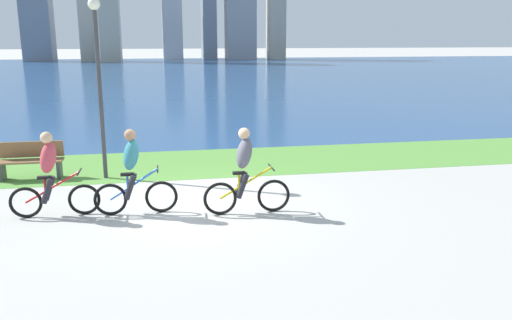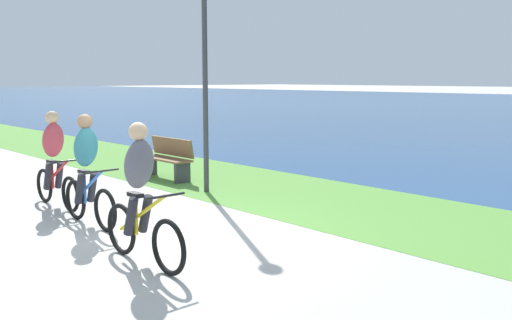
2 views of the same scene
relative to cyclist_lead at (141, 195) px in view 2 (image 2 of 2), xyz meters
The scene contains 7 objects.
ground_plane 1.35m from the cyclist_lead, 135.83° to the left, with size 300.00×300.00×0.00m, color #B2AFA8.
grass_strip_bayside 4.45m from the cyclist_lead, 100.07° to the left, with size 120.00×3.33×0.01m, color #59933D.
cyclist_lead is the anchor object (origin of this frame).
cyclist_trailing 2.14m from the cyclist_lead, behind, with size 1.59×0.52×1.67m.
cyclist_distant_rear 3.66m from the cyclist_lead, behind, with size 1.67×0.52×1.64m.
bench_near_path 5.82m from the cyclist_lead, 143.42° to the left, with size 1.50×0.47×0.90m.
lamppost_tall 4.72m from the cyclist_lead, 132.36° to the left, with size 0.28×0.28×4.22m.
Camera 2 is at (6.49, -4.14, 2.19)m, focal length 39.76 mm.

